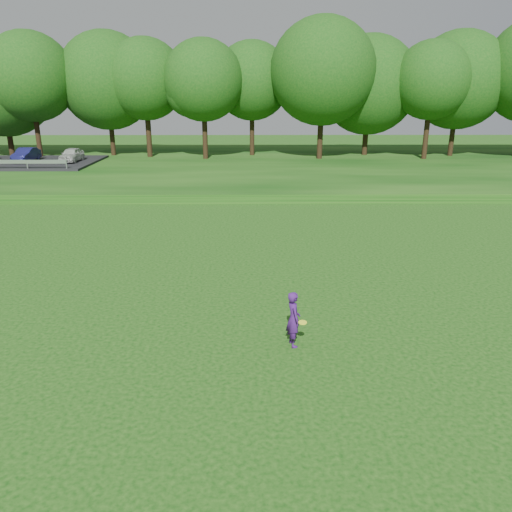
{
  "coord_description": "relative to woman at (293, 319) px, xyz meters",
  "views": [
    {
      "loc": [
        1.98,
        -11.7,
        6.78
      ],
      "look_at": [
        2.1,
        4.76,
        1.3
      ],
      "focal_mm": 35.0,
      "sensor_mm": 36.0,
      "label": 1
    }
  ],
  "objects": [
    {
      "name": "treeline",
      "position": [
        -3.11,
        37.24,
        7.3
      ],
      "size": [
        104.0,
        7.0,
        15.0
      ],
      "primitive_type": null,
      "color": "#104510",
      "rests_on": "berm"
    },
    {
      "name": "berm",
      "position": [
        -3.11,
        33.24,
        -0.5
      ],
      "size": [
        130.0,
        30.0,
        0.6
      ],
      "primitive_type": "cube",
      "color": "#0C3C0B",
      "rests_on": "ground"
    },
    {
      "name": "woman",
      "position": [
        0.0,
        0.0,
        0.0
      ],
      "size": [
        0.59,
        0.82,
        1.6
      ],
      "color": "#421768",
      "rests_on": "ground"
    },
    {
      "name": "walking_path",
      "position": [
        -3.11,
        19.24,
        -0.78
      ],
      "size": [
        130.0,
        1.6,
        0.04
      ],
      "primitive_type": "cube",
      "color": "gray",
      "rests_on": "ground"
    },
    {
      "name": "ground",
      "position": [
        -3.11,
        -0.76,
        -0.8
      ],
      "size": [
        140.0,
        140.0,
        0.0
      ],
      "primitive_type": "plane",
      "color": "#0C3C0B",
      "rests_on": "ground"
    }
  ]
}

